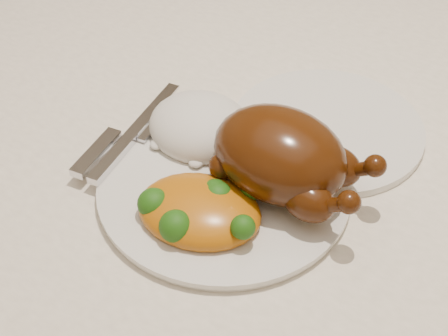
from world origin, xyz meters
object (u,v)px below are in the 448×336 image
Objects in this scene: dinner_plate at (224,186)px; side_plate at (327,128)px; dining_table at (197,142)px; roast_chicken at (283,156)px.

side_plate is (0.04, 0.15, -0.00)m from dinner_plate.
dining_table is 0.21m from side_plate.
roast_chicken reaches higher than dinner_plate.
side_plate is at bearing 92.99° from roast_chicken.
dinner_plate is at bearing -105.15° from side_plate.
side_plate is 1.29× the size of roast_chicken.
side_plate reaches higher than dining_table.
roast_chicken is (0.19, -0.11, 0.16)m from dining_table.
dining_table is 7.36× the size of side_plate.
dinner_plate is 1.51× the size of roast_chicken.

